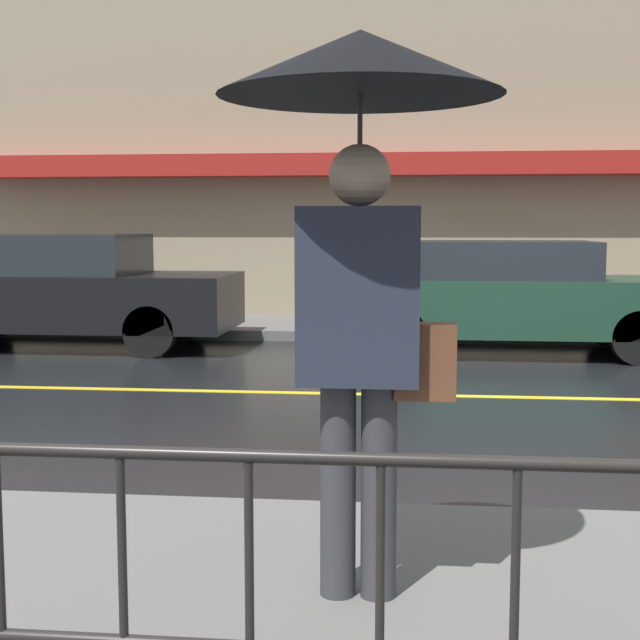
# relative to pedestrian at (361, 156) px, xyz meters

# --- Properties ---
(ground_plane) EXTENTS (80.00, 80.00, 0.00)m
(ground_plane) POSITION_rel_pedestrian_xyz_m (1.30, 5.08, -1.91)
(ground_plane) COLOR black
(sidewalk_far) EXTENTS (28.00, 2.19, 0.15)m
(sidewalk_far) POSITION_rel_pedestrian_xyz_m (1.30, 10.03, -1.83)
(sidewalk_far) COLOR #60605E
(sidewalk_far) RESTS_ON ground_plane
(lane_marking) EXTENTS (25.20, 0.12, 0.01)m
(lane_marking) POSITION_rel_pedestrian_xyz_m (1.30, 5.08, -1.90)
(lane_marking) COLOR gold
(lane_marking) RESTS_ON ground_plane
(building_storefront) EXTENTS (28.00, 0.85, 5.39)m
(building_storefront) POSITION_rel_pedestrian_xyz_m (1.30, 11.24, 0.78)
(building_storefront) COLOR gray
(building_storefront) RESTS_ON ground_plane
(pedestrian) EXTENTS (1.11, 1.11, 2.24)m
(pedestrian) POSITION_rel_pedestrian_xyz_m (0.00, 0.00, 0.00)
(pedestrian) COLOR #333338
(pedestrian) RESTS_ON sidewalk_near
(car_black) EXTENTS (4.63, 1.78, 1.53)m
(car_black) POSITION_rel_pedestrian_xyz_m (-4.55, 8.03, -1.13)
(car_black) COLOR black
(car_black) RESTS_ON ground_plane
(car_dark_green) EXTENTS (4.52, 1.70, 1.44)m
(car_dark_green) POSITION_rel_pedestrian_xyz_m (1.40, 8.03, -1.16)
(car_dark_green) COLOR #193828
(car_dark_green) RESTS_ON ground_plane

